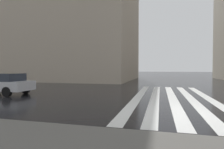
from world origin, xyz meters
TOP-DOWN VIEW (x-y plane):
  - ground_plane at (0.00, 0.00)m, footprint 220.00×220.00m
  - zebra_crossing at (4.00, 0.19)m, footprint 13.00×4.50m
  - haussmann_block_mid at (20.92, 17.15)m, footprint 16.85×24.17m
  - car_silver at (2.50, 11.17)m, footprint 1.85×4.10m

SIDE VIEW (x-z plane):
  - ground_plane at x=0.00m, z-range 0.00..0.00m
  - zebra_crossing at x=4.00m, z-range 0.00..0.01m
  - car_silver at x=2.50m, z-range 0.05..1.46m
  - haussmann_block_mid at x=20.92m, z-range -0.22..21.28m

